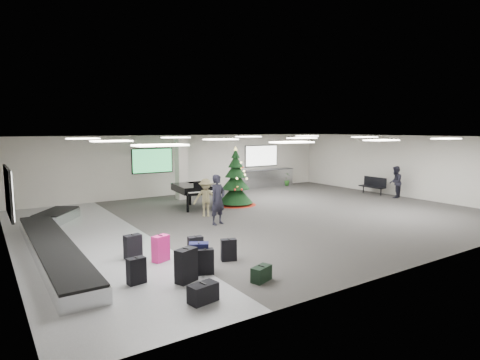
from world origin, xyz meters
TOP-DOWN VIEW (x-y plane):
  - ground at (0.00, 0.00)m, footprint 18.00×18.00m
  - room_envelope at (-0.38, 0.67)m, footprint 18.02×14.02m
  - baggage_carousel at (-7.84, -0.08)m, footprint 2.28×9.71m
  - service_counter at (5.00, 6.65)m, footprint 4.05×0.65m
  - suitcase_0 at (-5.73, -4.70)m, footprint 0.58×0.45m
  - suitcase_1 at (-5.12, -4.49)m, footprint 0.46×0.33m
  - pink_suitcase at (-5.66, -3.00)m, footprint 0.51×0.40m
  - suitcase_3 at (-4.74, -3.24)m, footprint 0.43×0.27m
  - navy_suitcase at (-5.18, -4.27)m, footprint 0.56×0.48m
  - suitcase_5 at (-6.72, -4.17)m, footprint 0.44×0.28m
  - green_duffel at (-4.24, -5.60)m, footprint 0.59×0.43m
  - suitcase_7 at (-4.10, -3.93)m, footprint 0.46×0.34m
  - suitcase_8 at (-6.20, -2.36)m, footprint 0.48×0.31m
  - black_duffel at (-5.92, -5.88)m, footprint 0.64×0.42m
  - christmas_tree at (0.41, 2.74)m, footprint 1.92×1.92m
  - grand_piano at (-1.49, 3.04)m, footprint 1.92×2.35m
  - bench at (8.38, 1.25)m, footprint 0.51×1.47m
  - traveler_a at (-2.25, -0.17)m, footprint 0.77×0.60m
  - traveler_b at (-1.96, 1.28)m, footprint 1.15×1.00m
  - traveler_bench at (8.32, -0.16)m, footprint 0.98×0.89m
  - potted_plant_left at (2.63, 6.04)m, footprint 0.62×0.57m
  - potted_plant_right at (6.55, 6.44)m, footprint 0.64×0.64m

SIDE VIEW (x-z plane):
  - ground at x=0.00m, z-range 0.00..0.00m
  - green_duffel at x=-4.24m, z-range -0.01..0.36m
  - black_duffel at x=-5.92m, z-range -0.01..0.40m
  - baggage_carousel at x=-7.84m, z-range 0.00..0.43m
  - suitcase_7 at x=-4.10m, z-range -0.01..0.60m
  - suitcase_3 at x=-4.74m, z-range -0.01..0.61m
  - suitcase_5 at x=-6.72m, z-range -0.01..0.62m
  - suitcase_1 at x=-5.12m, z-range -0.01..0.64m
  - suitcase_8 at x=-6.20m, z-range -0.01..0.67m
  - pink_suitcase at x=-5.66m, z-range -0.01..0.71m
  - navy_suitcase at x=-5.18m, z-range -0.01..0.75m
  - suitcase_0 at x=-5.73m, z-range -0.01..0.80m
  - potted_plant_right at x=6.55m, z-range 0.00..0.81m
  - potted_plant_left at x=2.63m, z-range 0.00..0.91m
  - bench at x=8.38m, z-range 0.06..0.99m
  - service_counter at x=5.00m, z-range 0.01..1.09m
  - traveler_b at x=-1.96m, z-range 0.00..1.54m
  - traveler_bench at x=8.32m, z-range 0.00..1.64m
  - grand_piano at x=-1.49m, z-range 0.27..1.51m
  - traveler_a at x=-2.25m, z-range 0.00..1.86m
  - christmas_tree at x=0.41m, z-range -0.43..2.30m
  - room_envelope at x=-0.38m, z-range 0.73..3.94m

